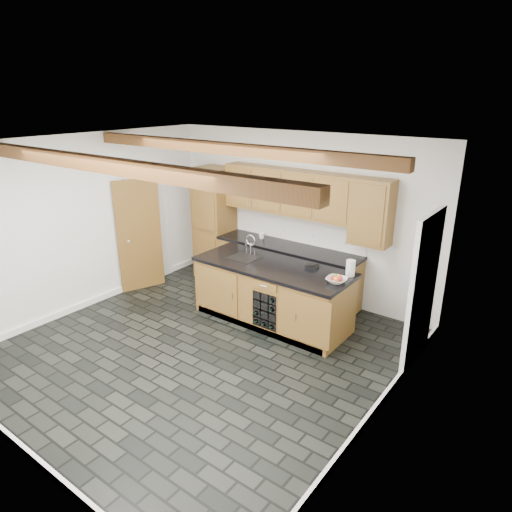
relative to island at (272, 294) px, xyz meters
The scene contains 10 objects.
ground 1.40m from the island, 103.43° to the right, with size 5.00×5.00×0.00m, color black.
room_shell 1.36m from the island, 117.47° to the right, with size 5.01×5.00×5.00m.
back_cabinetry 1.28m from the island, 125.62° to the left, with size 3.65×0.62×2.20m.
island is the anchor object (origin of this frame).
faucet 0.75m from the island, behind, with size 0.45×0.40×0.34m.
kitchen_scale 0.77m from the island, 29.47° to the left, with size 0.22×0.16×0.06m.
fruit_bowl 1.18m from the island, ahead, with size 0.28×0.28×0.07m, color beige.
fruit_cluster 1.20m from the island, ahead, with size 0.16×0.17×0.07m.
paper_towel 1.30m from the island, 16.51° to the left, with size 0.13×0.13×0.23m, color white.
mug 1.44m from the island, 132.86° to the left, with size 0.11×0.11×0.10m, color white.
Camera 1 is at (3.93, -3.98, 3.39)m, focal length 32.00 mm.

